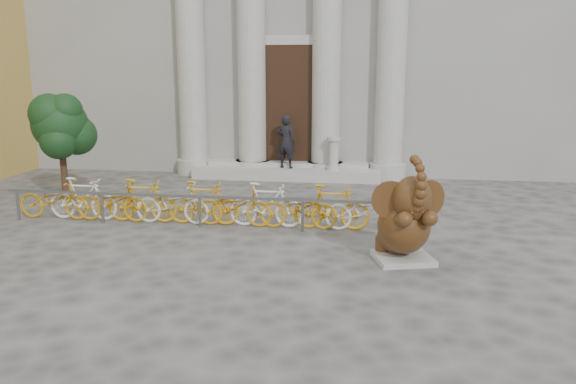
# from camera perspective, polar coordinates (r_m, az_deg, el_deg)

# --- Properties ---
(ground) EXTENTS (80.00, 80.00, 0.00)m
(ground) POSITION_cam_1_polar(r_m,az_deg,el_deg) (9.26, -8.80, -9.52)
(ground) COLOR #474442
(ground) RESTS_ON ground
(classical_building) EXTENTS (22.00, 10.70, 12.00)m
(classical_building) POSITION_cam_1_polar(r_m,az_deg,el_deg) (23.42, 1.97, 18.56)
(classical_building) COLOR gray
(classical_building) RESTS_ON ground
(entrance_steps) EXTENTS (6.00, 1.20, 0.36)m
(entrance_steps) POSITION_cam_1_polar(r_m,az_deg,el_deg) (18.09, -0.11, 1.97)
(entrance_steps) COLOR #A8A59E
(entrance_steps) RESTS_ON ground
(elephant_statue) EXTENTS (1.32, 1.58, 2.00)m
(elephant_statue) POSITION_cam_1_polar(r_m,az_deg,el_deg) (10.33, 11.81, -3.08)
(elephant_statue) COLOR #A8A59E
(elephant_statue) RESTS_ON ground
(bike_rack) EXTENTS (9.14, 0.53, 1.00)m
(bike_rack) POSITION_cam_1_polar(r_m,az_deg,el_deg) (12.74, -8.63, -1.09)
(bike_rack) COLOR slate
(bike_rack) RESTS_ON ground
(tree) EXTENTS (1.64, 1.49, 2.84)m
(tree) POSITION_cam_1_polar(r_m,az_deg,el_deg) (15.91, -22.08, 6.20)
(tree) COLOR #332114
(tree) RESTS_ON ground
(pedestrian) EXTENTS (0.70, 0.55, 1.70)m
(pedestrian) POSITION_cam_1_polar(r_m,az_deg,el_deg) (17.81, -0.20, 5.15)
(pedestrian) COLOR black
(pedestrian) RESTS_ON entrance_steps
(balustrade_post) EXTENTS (0.42, 0.42, 1.03)m
(balustrade_post) POSITION_cam_1_polar(r_m,az_deg,el_deg) (17.53, 4.64, 3.76)
(balustrade_post) COLOR #A8A59E
(balustrade_post) RESTS_ON entrance_steps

